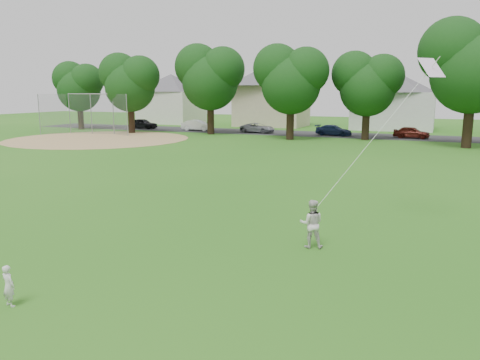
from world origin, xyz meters
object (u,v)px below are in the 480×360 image
at_px(older_boy, 312,224).
at_px(baseball_backstop, 89,114).
at_px(toddler, 8,286).
at_px(kite, 375,136).

distance_m(older_boy, baseball_backstop, 43.19).
xyz_separation_m(toddler, baseball_backstop, (-27.55, 34.72, 1.74)).
relative_size(toddler, baseball_backstop, 0.10).
height_order(older_boy, baseball_backstop, baseball_backstop).
bearing_deg(kite, toddler, -127.80).
xyz_separation_m(older_boy, kite, (1.48, 2.00, 2.54)).
xyz_separation_m(older_boy, baseball_backstop, (-32.68, 28.19, 1.48)).
relative_size(toddler, kite, 0.14).
height_order(toddler, kite, kite).
bearing_deg(kite, older_boy, -126.51).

